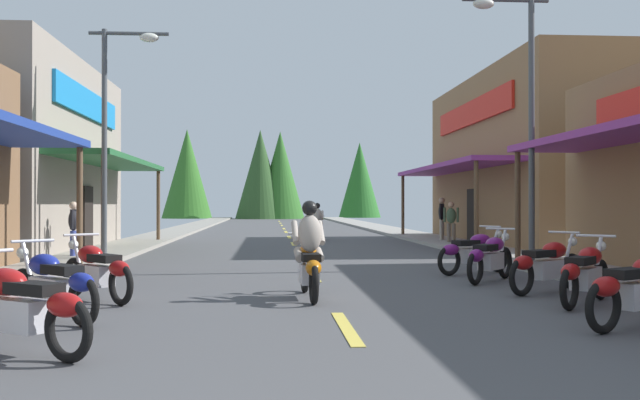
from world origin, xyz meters
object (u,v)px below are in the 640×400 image
object	(u,v)px
rider_cruising_lead	(309,258)
motorcycle_parked_left_2	(97,270)
motorcycle_parked_right_5	(490,257)
motorcycle_parked_left_1	(53,283)
streetlamp_right	(519,92)
motorcycle_parked_right_3	(585,273)
motorcycle_parked_left_0	(20,306)
pedestrian_browsing	(73,226)
streetlamp_left	(116,110)
pedestrian_by_shop	(442,216)
pedestrian_waiting	(451,220)
motorcycle_parked_right_4	(547,264)
rider_cruising_trailing	(317,225)
motorcycle_parked_right_2	(639,288)
motorcycle_parked_right_6	(473,251)

from	to	relation	value
rider_cruising_lead	motorcycle_parked_left_2	bearing A→B (deg)	88.74
motorcycle_parked_right_5	motorcycle_parked_left_1	bearing A→B (deg)	160.31
streetlamp_right	motorcycle_parked_left_2	world-z (taller)	streetlamp_right
motorcycle_parked_right_3	rider_cruising_lead	world-z (taller)	rider_cruising_lead
motorcycle_parked_right_3	motorcycle_parked_left_1	world-z (taller)	same
streetlamp_right	rider_cruising_lead	xyz separation A→B (m)	(-5.18, -4.90, -3.47)
motorcycle_parked_left_0	pedestrian_browsing	world-z (taller)	pedestrian_browsing
streetlamp_left	motorcycle_parked_left_0	distance (m)	12.16
streetlamp_right	pedestrian_by_shop	distance (m)	12.01
motorcycle_parked_left_1	motorcycle_parked_left_2	xyz separation A→B (m)	(0.11, 1.92, 0.00)
motorcycle_parked_right_3	motorcycle_parked_left_1	size ratio (longest dim) A/B	1.05
motorcycle_parked_right_3	pedestrian_waiting	world-z (taller)	pedestrian_waiting
pedestrian_browsing	motorcycle_parked_left_2	bearing A→B (deg)	102.22
pedestrian_waiting	pedestrian_by_shop	bearing A→B (deg)	20.12
streetlamp_left	motorcycle_parked_right_4	size ratio (longest dim) A/B	3.35
motorcycle_parked_right_4	pedestrian_browsing	bearing A→B (deg)	105.99
streetlamp_right	rider_cruising_trailing	world-z (taller)	streetlamp_right
motorcycle_parked_right_5	pedestrian_browsing	distance (m)	11.38
motorcycle_parked_left_2	motorcycle_parked_left_0	bearing A→B (deg)	141.81
motorcycle_parked_right_4	motorcycle_parked_left_1	size ratio (longest dim) A/B	1.13
motorcycle_parked_right_4	pedestrian_waiting	size ratio (longest dim) A/B	1.12
rider_cruising_lead	motorcycle_parked_right_4	bearing A→B (deg)	-86.11
pedestrian_waiting	motorcycle_parked_right_5	bearing A→B (deg)	-167.91
motorcycle_parked_right_2	motorcycle_parked_left_0	distance (m)	7.08
streetlamp_right	streetlamp_left	bearing A→B (deg)	165.35
motorcycle_parked_right_2	pedestrian_browsing	world-z (taller)	pedestrian_browsing
motorcycle_parked_right_5	streetlamp_left	bearing A→B (deg)	97.09
motorcycle_parked_right_6	motorcycle_parked_left_0	bearing A→B (deg)	-161.55
rider_cruising_trailing	motorcycle_parked_right_6	bearing A→B (deg)	-166.40
motorcycle_parked_right_3	motorcycle_parked_right_6	bearing A→B (deg)	44.91
motorcycle_parked_right_3	rider_cruising_lead	distance (m)	4.21
motorcycle_parked_right_2	motorcycle_parked_left_2	distance (m)	7.76
streetlamp_left	motorcycle_parked_left_0	bearing A→B (deg)	-82.93
motorcycle_parked_left_2	rider_cruising_lead	size ratio (longest dim) A/B	0.79
motorcycle_parked_left_0	pedestrian_waiting	distance (m)	20.90
motorcycle_parked_right_4	motorcycle_parked_left_0	size ratio (longest dim) A/B	1.00
motorcycle_parked_right_2	rider_cruising_trailing	size ratio (longest dim) A/B	0.89
motorcycle_parked_left_2	pedestrian_browsing	size ratio (longest dim) A/B	1.07
motorcycle_parked_right_6	motorcycle_parked_left_0	size ratio (longest dim) A/B	1.05
pedestrian_waiting	rider_cruising_trailing	bearing A→B (deg)	74.55
motorcycle_parked_left_2	pedestrian_waiting	size ratio (longest dim) A/B	1.05
streetlamp_left	motorcycle_parked_right_5	bearing A→B (deg)	-32.30
motorcycle_parked_left_0	rider_cruising_lead	xyz separation A→B (m)	(3.14, 4.12, 0.17)
motorcycle_parked_right_6	rider_cruising_trailing	bearing A→B (deg)	68.83
motorcycle_parked_left_0	rider_cruising_trailing	bearing A→B (deg)	-66.21
streetlamp_right	motorcycle_parked_left_0	size ratio (longest dim) A/B	3.53
motorcycle_parked_right_4	motorcycle_parked_right_6	bearing A→B (deg)	59.69
motorcycle_parked_left_2	rider_cruising_lead	distance (m)	3.32
streetlamp_left	motorcycle_parked_left_1	xyz separation A→B (m)	(1.15, -9.44, -3.45)
streetlamp_left	streetlamp_right	bearing A→B (deg)	-14.65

